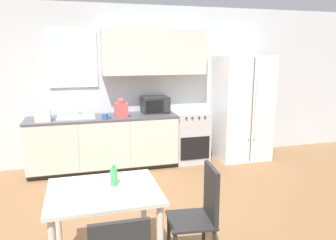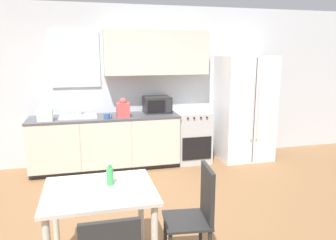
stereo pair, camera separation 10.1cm
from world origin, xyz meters
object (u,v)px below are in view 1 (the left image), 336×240
(microwave, at_px, (155,105))
(dining_chair_side, at_px, (202,209))
(coffee_mug, at_px, (106,116))
(dining_table, at_px, (104,205))
(oven_range, at_px, (189,136))
(drink_bottle, at_px, (114,176))
(refrigerator, at_px, (241,108))

(microwave, bearing_deg, dining_chair_side, -95.57)
(coffee_mug, distance_m, dining_table, 2.49)
(oven_range, height_order, dining_table, oven_range)
(dining_chair_side, bearing_deg, drink_bottle, 83.08)
(dining_table, height_order, dining_chair_side, dining_chair_side)
(coffee_mug, xyz_separation_m, dining_table, (-0.25, -2.47, -0.29))
(refrigerator, xyz_separation_m, dining_chair_side, (-1.85, -2.77, -0.39))
(oven_range, bearing_deg, drink_bottle, -121.50)
(microwave, height_order, coffee_mug, microwave)
(dining_table, height_order, drink_bottle, drink_bottle)
(microwave, relative_size, drink_bottle, 2.23)
(oven_range, relative_size, drink_bottle, 4.38)
(dining_chair_side, bearing_deg, microwave, 1.28)
(refrigerator, xyz_separation_m, microwave, (-1.57, 0.16, 0.10))
(drink_bottle, bearing_deg, oven_range, 58.50)
(refrigerator, xyz_separation_m, dining_table, (-2.69, -2.66, -0.29))
(refrigerator, bearing_deg, coffee_mug, -175.49)
(coffee_mug, distance_m, drink_bottle, 2.40)
(refrigerator, height_order, dining_chair_side, refrigerator)
(coffee_mug, bearing_deg, microwave, 22.02)
(drink_bottle, bearing_deg, coffee_mug, 86.43)
(microwave, distance_m, dining_table, 3.06)
(refrigerator, bearing_deg, drink_bottle, -135.13)
(refrigerator, bearing_deg, dining_chair_side, -123.83)
(oven_range, relative_size, dining_table, 0.97)
(oven_range, height_order, microwave, microwave)
(dining_chair_side, distance_m, drink_bottle, 0.83)
(refrigerator, height_order, drink_bottle, refrigerator)
(oven_range, xyz_separation_m, coffee_mug, (-1.48, -0.26, 0.49))
(microwave, relative_size, dining_chair_side, 0.49)
(oven_range, height_order, drink_bottle, drink_bottle)
(dining_table, xyz_separation_m, dining_chair_side, (0.84, -0.11, -0.11))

